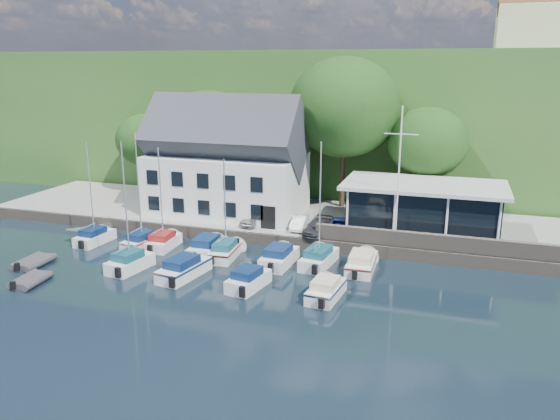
# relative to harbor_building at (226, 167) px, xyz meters

# --- Properties ---
(ground) EXTENTS (180.00, 180.00, 0.00)m
(ground) POSITION_rel_harbor_building_xyz_m (7.00, -16.50, -5.35)
(ground) COLOR black
(ground) RESTS_ON ground
(quay) EXTENTS (60.00, 13.00, 1.00)m
(quay) POSITION_rel_harbor_building_xyz_m (7.00, 1.00, -4.85)
(quay) COLOR gray
(quay) RESTS_ON ground
(quay_face) EXTENTS (60.00, 0.30, 1.00)m
(quay_face) POSITION_rel_harbor_building_xyz_m (7.00, -5.50, -4.85)
(quay_face) COLOR #5E554B
(quay_face) RESTS_ON ground
(hillside) EXTENTS (160.00, 75.00, 16.00)m
(hillside) POSITION_rel_harbor_building_xyz_m (7.00, 45.50, 2.65)
(hillside) COLOR #2B541F
(hillside) RESTS_ON ground
(field_patch) EXTENTS (50.00, 30.00, 0.30)m
(field_patch) POSITION_rel_harbor_building_xyz_m (15.00, 53.50, 10.80)
(field_patch) COLOR #5B6C36
(field_patch) RESTS_ON hillside
(farmhouse) EXTENTS (10.40, 7.00, 8.20)m
(farmhouse) POSITION_rel_harbor_building_xyz_m (29.00, 35.50, 14.75)
(farmhouse) COLOR beige
(farmhouse) RESTS_ON hillside
(harbor_building) EXTENTS (14.40, 8.20, 8.70)m
(harbor_building) POSITION_rel_harbor_building_xyz_m (0.00, 0.00, 0.00)
(harbor_building) COLOR silver
(harbor_building) RESTS_ON quay
(club_pavilion) EXTENTS (13.20, 7.20, 4.10)m
(club_pavilion) POSITION_rel_harbor_building_xyz_m (18.00, -0.50, -2.30)
(club_pavilion) COLOR black
(club_pavilion) RESTS_ON quay
(seawall) EXTENTS (18.00, 0.50, 1.20)m
(seawall) POSITION_rel_harbor_building_xyz_m (19.00, -5.10, -3.75)
(seawall) COLOR #5E554B
(seawall) RESTS_ON quay
(gangway) EXTENTS (1.20, 6.00, 1.40)m
(gangway) POSITION_rel_harbor_building_xyz_m (-9.50, -7.50, -5.35)
(gangway) COLOR silver
(gangway) RESTS_ON ground
(car_silver) EXTENTS (1.78, 3.52, 1.15)m
(car_silver) POSITION_rel_harbor_building_xyz_m (3.88, -3.23, -3.77)
(car_silver) COLOR #9E9EA2
(car_silver) RESTS_ON quay
(car_white) EXTENTS (1.44, 3.41, 1.09)m
(car_white) POSITION_rel_harbor_building_xyz_m (8.01, -3.12, -3.80)
(car_white) COLOR white
(car_white) RESTS_ON quay
(car_dgrey) EXTENTS (2.00, 4.08, 1.14)m
(car_dgrey) POSITION_rel_harbor_building_xyz_m (9.83, -3.97, -3.78)
(car_dgrey) COLOR #2F2E34
(car_dgrey) RESTS_ON quay
(car_blue) EXTENTS (1.58, 3.57, 1.20)m
(car_blue) POSITION_rel_harbor_building_xyz_m (11.47, -3.06, -3.75)
(car_blue) COLOR #313C97
(car_blue) RESTS_ON quay
(flagpole) EXTENTS (2.56, 0.20, 10.65)m
(flagpole) POSITION_rel_harbor_building_xyz_m (16.20, -4.05, 0.97)
(flagpole) COLOR silver
(flagpole) RESTS_ON quay
(tree_0) EXTENTS (6.22, 6.22, 8.50)m
(tree_0) POSITION_rel_harbor_building_xyz_m (-11.83, 5.28, -0.10)
(tree_0) COLOR #113610
(tree_0) RESTS_ON quay
(tree_1) EXTENTS (8.11, 8.11, 11.09)m
(tree_1) POSITION_rel_harbor_building_xyz_m (-4.37, 5.64, 1.19)
(tree_1) COLOR #113610
(tree_1) RESTS_ON quay
(tree_2) EXTENTS (7.28, 7.28, 9.95)m
(tree_2) POSITION_rel_harbor_building_xyz_m (3.48, 5.64, 0.62)
(tree_2) COLOR #113610
(tree_2) RESTS_ON quay
(tree_3) EXTENTS (10.54, 10.54, 14.41)m
(tree_3) POSITION_rel_harbor_building_xyz_m (9.88, 5.50, 2.85)
(tree_3) COLOR #113610
(tree_3) RESTS_ON quay
(tree_4) EXTENTS (7.26, 7.26, 9.92)m
(tree_4) POSITION_rel_harbor_building_xyz_m (17.70, 5.44, 0.61)
(tree_4) COLOR #113610
(tree_4) RESTS_ON quay
(boat_r1_0) EXTENTS (2.20, 5.43, 8.48)m
(boat_r1_0) POSITION_rel_harbor_building_xyz_m (-8.11, -9.35, -1.11)
(boat_r1_0) COLOR silver
(boat_r1_0) RESTS_ON ground
(boat_r1_1) EXTENTS (2.55, 5.56, 8.72)m
(boat_r1_1) POSITION_rel_harbor_building_xyz_m (-3.64, -9.19, -0.99)
(boat_r1_1) COLOR silver
(boat_r1_1) RESTS_ON ground
(boat_r1_2) EXTENTS (2.15, 5.20, 8.37)m
(boat_r1_2) POSITION_rel_harbor_building_xyz_m (-2.00, -8.63, -1.16)
(boat_r1_2) COLOR silver
(boat_r1_2) RESTS_ON ground
(boat_r1_3) EXTENTS (2.17, 6.10, 1.54)m
(boat_r1_3) POSITION_rel_harbor_building_xyz_m (2.13, -8.96, -4.58)
(boat_r1_3) COLOR silver
(boat_r1_3) RESTS_ON ground
(boat_r1_4) EXTENTS (2.32, 6.07, 8.53)m
(boat_r1_4) POSITION_rel_harbor_building_xyz_m (3.80, -9.11, -1.08)
(boat_r1_4) COLOR silver
(boat_r1_4) RESTS_ON ground
(boat_r1_5) EXTENTS (2.30, 6.02, 1.52)m
(boat_r1_5) POSITION_rel_harbor_building_xyz_m (8.25, -9.35, -4.59)
(boat_r1_5) COLOR silver
(boat_r1_5) RESTS_ON ground
(boat_r1_6) EXTENTS (2.65, 6.32, 8.99)m
(boat_r1_6) POSITION_rel_harbor_building_xyz_m (11.12, -8.57, -0.86)
(boat_r1_6) COLOR silver
(boat_r1_6) RESTS_ON ground
(boat_r1_7) EXTENTS (2.23, 6.41, 1.39)m
(boat_r1_7) POSITION_rel_harbor_building_xyz_m (14.34, -8.51, -4.65)
(boat_r1_7) COLOR silver
(boat_r1_7) RESTS_ON ground
(boat_r2_1) EXTENTS (2.76, 5.50, 9.31)m
(boat_r2_1) POSITION_rel_harbor_building_xyz_m (-1.81, -13.80, -0.70)
(boat_r2_1) COLOR silver
(boat_r2_1) RESTS_ON ground
(boat_r2_2) EXTENTS (2.99, 6.70, 1.53)m
(boat_r2_2) POSITION_rel_harbor_building_xyz_m (2.57, -13.74, -4.58)
(boat_r2_2) COLOR silver
(boat_r2_2) RESTS_ON ground
(boat_r2_3) EXTENTS (2.71, 5.38, 1.48)m
(boat_r2_3) POSITION_rel_harbor_building_xyz_m (7.65, -14.20, -4.61)
(boat_r2_3) COLOR silver
(boat_r2_3) RESTS_ON ground
(boat_r2_4) EXTENTS (2.37, 5.44, 1.40)m
(boat_r2_4) POSITION_rel_harbor_building_xyz_m (13.01, -14.17, -4.65)
(boat_r2_4) COLOR silver
(boat_r2_4) RESTS_ON ground
(dinghy_0) EXTENTS (2.06, 3.34, 0.77)m
(dinghy_0) POSITION_rel_harbor_building_xyz_m (-9.19, -15.32, -4.97)
(dinghy_0) COLOR #36353A
(dinghy_0) RESTS_ON ground
(dinghy_1) EXTENTS (2.10, 3.21, 0.71)m
(dinghy_1) POSITION_rel_harbor_building_xyz_m (-6.86, -18.22, -4.99)
(dinghy_1) COLOR #36353A
(dinghy_1) RESTS_ON ground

